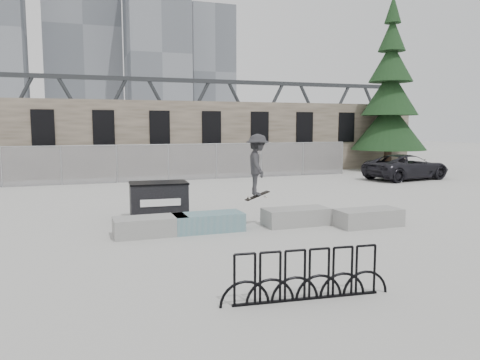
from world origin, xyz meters
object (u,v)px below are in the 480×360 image
at_px(planter_center_left, 208,221).
at_px(bike_rack, 307,275).
at_px(skateboarder, 257,165).
at_px(planter_center_right, 296,216).
at_px(suv, 407,167).
at_px(planter_far_left, 150,225).
at_px(dumpster, 159,200).
at_px(planter_offset, 368,217).
at_px(spruce_tree, 390,102).

distance_m(planter_center_left, bike_rack, 5.76).
distance_m(bike_rack, skateboarder, 6.27).
relative_size(planter_center_right, suv, 0.39).
distance_m(planter_far_left, dumpster, 2.31).
relative_size(planter_center_left, planter_offset, 1.00).
bearing_deg(skateboarder, suv, -42.48).
height_order(planter_center_right, planter_offset, same).
bearing_deg(bike_rack, dumpster, 98.63).
bearing_deg(skateboarder, planter_offset, -97.38).
relative_size(planter_center_right, skateboarder, 1.00).
xyz_separation_m(spruce_tree, skateboarder, (-14.89, -13.44, -2.72)).
relative_size(bike_rack, suv, 0.62).
xyz_separation_m(planter_center_right, spruce_tree, (13.74, 13.74, 4.30)).
bearing_deg(skateboarder, dumpster, 65.67).
bearing_deg(spruce_tree, skateboarder, -137.93).
relative_size(dumpster, bike_rack, 0.61).
bearing_deg(suv, dumpster, 104.86).
bearing_deg(planter_offset, dumpster, 151.13).
height_order(bike_rack, spruce_tree, spruce_tree).
bearing_deg(planter_offset, planter_far_left, 171.12).
xyz_separation_m(bike_rack, skateboarder, (1.43, 5.94, 1.43)).
bearing_deg(spruce_tree, planter_center_right, -134.99).
bearing_deg(bike_rack, suv, 46.18).
bearing_deg(planter_far_left, suv, 29.02).
xyz_separation_m(dumpster, suv, (15.11, 6.53, 0.09)).
bearing_deg(dumpster, planter_far_left, -102.03).
bearing_deg(planter_center_right, planter_offset, -23.74).
relative_size(planter_center_left, spruce_tree, 0.17).
relative_size(planter_offset, skateboarder, 1.00).
height_order(planter_center_right, suv, suv).
xyz_separation_m(planter_center_right, suv, (11.31, 8.85, 0.42)).
height_order(planter_center_left, suv, suv).
distance_m(planter_far_left, spruce_tree, 23.10).
xyz_separation_m(spruce_tree, suv, (-2.42, -4.89, -3.88)).
bearing_deg(bike_rack, planter_center_left, 91.62).
distance_m(planter_center_left, dumpster, 2.46).
distance_m(planter_offset, skateboarder, 3.73).
bearing_deg(planter_offset, spruce_tree, 51.25).
relative_size(planter_far_left, suv, 0.39).
distance_m(dumpster, spruce_tree, 21.30).
relative_size(planter_center_right, planter_offset, 1.00).
relative_size(bike_rack, spruce_tree, 0.27).
bearing_deg(planter_center_left, dumpster, 115.39).
height_order(planter_far_left, planter_center_left, same).
xyz_separation_m(planter_offset, spruce_tree, (11.73, 14.62, 4.30)).
relative_size(dumpster, suv, 0.38).
height_order(suv, skateboarder, skateboarder).
distance_m(planter_center_right, planter_offset, 2.19).
bearing_deg(dumpster, planter_center_right, -27.66).
height_order(planter_center_left, skateboarder, skateboarder).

